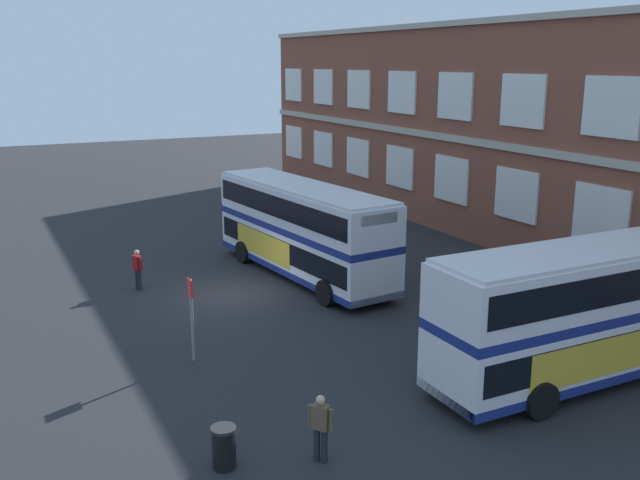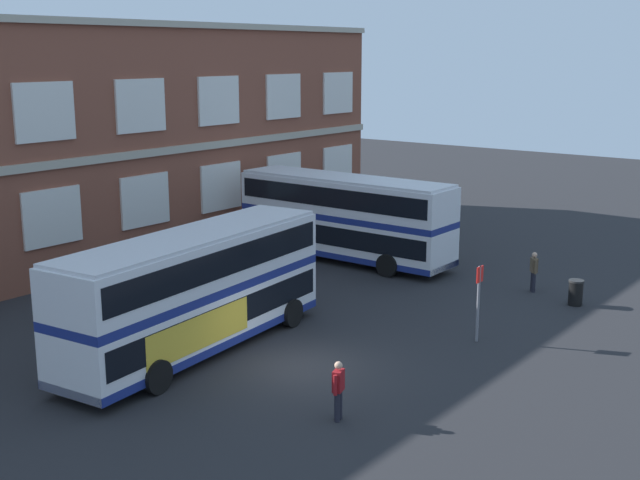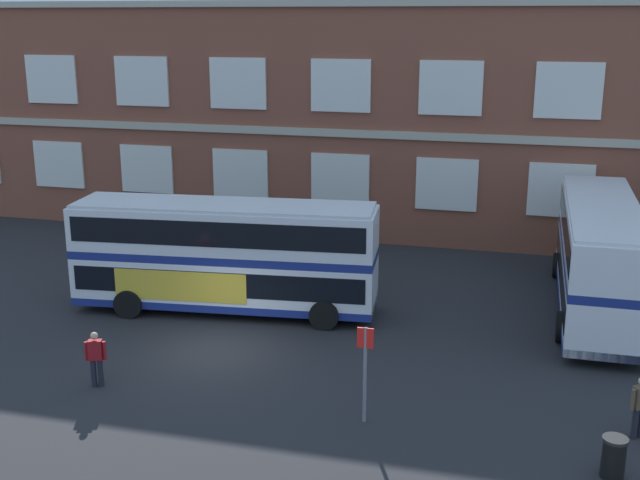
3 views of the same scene
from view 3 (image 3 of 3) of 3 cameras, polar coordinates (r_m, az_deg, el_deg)
ground_plane at (r=28.28m, az=-5.76°, el=-6.28°), size 120.00×120.00×0.00m
brick_terminal_building at (r=42.32m, az=-0.60°, el=8.78°), size 50.50×8.19×11.27m
double_decker_near at (r=29.32m, az=-6.77°, el=-1.06°), size 11.20×3.71×4.07m
double_decker_middle at (r=30.77m, az=19.26°, el=-1.05°), size 2.88×11.00×4.07m
waiting_passenger at (r=24.49m, az=-15.68°, el=-8.01°), size 0.63×0.35×1.70m
second_passenger at (r=22.44m, az=21.84°, el=-10.84°), size 0.56×0.48×1.70m
bus_stand_flag at (r=21.38m, az=3.23°, el=-8.91°), size 0.44×0.10×2.70m
station_litter_bin at (r=20.65m, az=20.18°, el=-14.34°), size 0.60×0.60×1.03m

